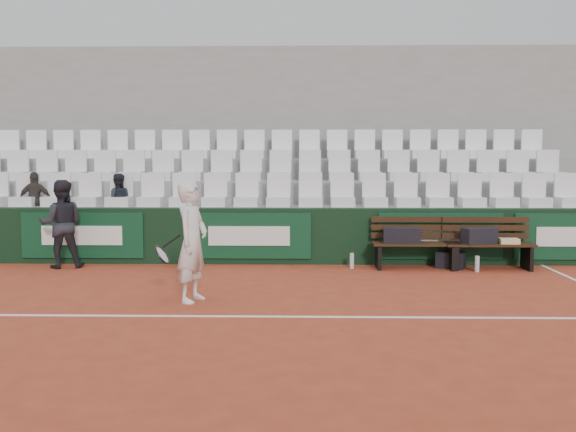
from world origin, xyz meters
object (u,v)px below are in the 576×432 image
(water_bottle_far, at_px, (477,264))
(spectator_b, at_px, (35,177))
(sports_bag_left, at_px, (402,235))
(ball_kid, at_px, (61,224))
(bench_left, at_px, (416,256))
(sports_bag_ground, at_px, (450,260))
(sports_bag_right, at_px, (479,236))
(tennis_player, at_px, (192,242))
(spectator_c, at_px, (117,178))
(water_bottle_near, at_px, (352,261))
(bench_right, at_px, (489,256))

(water_bottle_far, relative_size, spectator_b, 0.25)
(sports_bag_left, distance_m, ball_kid, 5.88)
(bench_left, height_order, sports_bag_ground, bench_left)
(sports_bag_left, xyz_separation_m, ball_kid, (-5.88, 0.01, 0.18))
(sports_bag_right, bearing_deg, bench_left, 176.07)
(tennis_player, relative_size, spectator_c, 1.48)
(tennis_player, xyz_separation_m, spectator_b, (-3.61, 3.68, 0.76))
(sports_bag_right, bearing_deg, spectator_b, 172.23)
(spectator_c, bearing_deg, sports_bag_ground, 156.86)
(sports_bag_right, bearing_deg, water_bottle_near, 178.21)
(spectator_b, bearing_deg, sports_bag_right, 164.46)
(bench_left, relative_size, sports_bag_ground, 3.21)
(bench_right, relative_size, water_bottle_far, 5.56)
(sports_bag_right, bearing_deg, water_bottle_far, -110.89)
(bench_left, distance_m, bench_right, 1.23)
(bench_left, bearing_deg, water_bottle_near, -179.73)
(sports_bag_ground, height_order, spectator_c, spectator_c)
(bench_right, distance_m, tennis_player, 5.35)
(bench_left, bearing_deg, water_bottle_far, -17.08)
(bench_left, height_order, spectator_c, spectator_c)
(bench_left, relative_size, sports_bag_left, 2.41)
(sports_bag_ground, bearing_deg, spectator_b, 172.81)
(water_bottle_near, relative_size, tennis_player, 0.17)
(sports_bag_ground, xyz_separation_m, water_bottle_far, (0.36, -0.36, -0.01))
(sports_bag_ground, bearing_deg, sports_bag_right, -17.36)
(water_bottle_far, height_order, tennis_player, tennis_player)
(sports_bag_left, bearing_deg, tennis_player, -140.50)
(bench_right, height_order, sports_bag_left, sports_bag_left)
(water_bottle_near, xyz_separation_m, spectator_b, (-5.92, 1.03, 1.41))
(bench_left, bearing_deg, sports_bag_right, -3.93)
(bench_left, relative_size, tennis_player, 0.95)
(sports_bag_left, distance_m, water_bottle_far, 1.33)
(bench_left, xyz_separation_m, spectator_b, (-7.02, 1.03, 1.32))
(sports_bag_left, xyz_separation_m, tennis_player, (-3.15, -2.60, 0.21))
(sports_bag_right, height_order, spectator_b, spectator_b)
(water_bottle_near, relative_size, water_bottle_far, 1.00)
(water_bottle_far, height_order, spectator_b, spectator_b)
(bench_left, xyz_separation_m, water_bottle_near, (-1.10, -0.01, -0.09))
(spectator_b, bearing_deg, bench_left, 163.89)
(sports_bag_left, relative_size, tennis_player, 0.39)
(sports_bag_left, xyz_separation_m, water_bottle_near, (-0.85, 0.04, -0.45))
(sports_bag_ground, distance_m, water_bottle_near, 1.71)
(bench_right, height_order, spectator_b, spectator_b)
(water_bottle_near, bearing_deg, bench_left, 0.27)
(bench_left, height_order, tennis_player, tennis_player)
(water_bottle_near, height_order, tennis_player, tennis_player)
(sports_bag_right, distance_m, water_bottle_far, 0.51)
(sports_bag_left, height_order, spectator_b, spectator_b)
(bench_left, height_order, sports_bag_left, sports_bag_left)
(water_bottle_far, xyz_separation_m, spectator_b, (-7.99, 1.33, 1.41))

